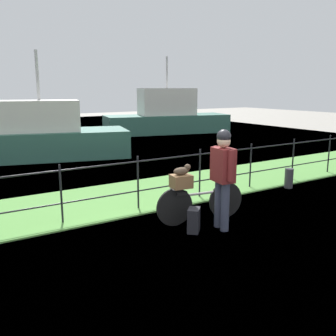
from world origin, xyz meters
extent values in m
plane|color=gray|center=(0.00, 0.00, 0.00)|extent=(60.00, 60.00, 0.00)
cube|color=#569342|center=(0.00, 2.76, 0.01)|extent=(27.00, 2.40, 0.03)
plane|color=slate|center=(0.00, 11.03, 0.00)|extent=(30.00, 30.00, 0.00)
cylinder|color=black|center=(-1.50, 1.91, 0.53)|extent=(0.04, 0.04, 1.06)
cylinder|color=black|center=(0.00, 1.91, 0.53)|extent=(0.04, 0.04, 1.06)
cylinder|color=black|center=(1.50, 1.91, 0.53)|extent=(0.04, 0.04, 1.06)
cylinder|color=black|center=(3.00, 1.91, 0.53)|extent=(0.04, 0.04, 1.06)
cylinder|color=black|center=(4.50, 1.91, 0.53)|extent=(0.04, 0.04, 1.06)
cylinder|color=black|center=(6.00, 1.91, 0.53)|extent=(0.04, 0.04, 1.06)
cylinder|color=black|center=(0.00, 1.91, 0.37)|extent=(18.00, 0.03, 0.03)
cylinder|color=black|center=(0.00, 1.91, 0.95)|extent=(18.00, 0.03, 0.03)
cylinder|color=black|center=(1.11, 0.63, 0.33)|extent=(0.66, 0.15, 0.66)
cylinder|color=black|center=(0.10, 0.79, 0.33)|extent=(0.66, 0.15, 0.66)
cylinder|color=#BCB7B2|center=(0.61, 0.71, 0.51)|extent=(0.79, 0.16, 0.04)
cube|color=black|center=(0.22, 0.77, 0.56)|extent=(0.21, 0.12, 0.06)
cube|color=slate|center=(0.22, 0.77, 0.66)|extent=(0.38, 0.21, 0.02)
cube|color=brown|center=(0.22, 0.77, 0.78)|extent=(0.38, 0.32, 0.22)
ellipsoid|color=#4C3D2D|center=(0.22, 0.77, 0.95)|extent=(0.30, 0.18, 0.13)
sphere|color=#4C3D2D|center=(0.34, 0.75, 1.01)|extent=(0.11, 0.11, 0.11)
cylinder|color=#383D51|center=(0.70, 0.34, 0.41)|extent=(0.14, 0.14, 0.82)
cylinder|color=#383D51|center=(0.67, 0.14, 0.41)|extent=(0.14, 0.14, 0.82)
cube|color=maroon|center=(0.69, 0.24, 1.10)|extent=(0.32, 0.43, 0.56)
cylinder|color=maroon|center=(0.72, 0.46, 1.13)|extent=(0.10, 0.10, 0.50)
cylinder|color=maroon|center=(0.65, 0.03, 1.13)|extent=(0.10, 0.10, 0.50)
sphere|color=tan|center=(0.69, 0.24, 1.49)|extent=(0.22, 0.22, 0.22)
sphere|color=black|center=(0.69, 0.24, 1.57)|extent=(0.23, 0.23, 0.23)
cube|color=black|center=(0.21, 0.38, 0.20)|extent=(0.32, 0.33, 0.40)
cylinder|color=#38383D|center=(3.78, 1.41, 0.23)|extent=(0.20, 0.20, 0.47)
cube|color=#336656|center=(7.40, 12.50, 0.47)|extent=(6.77, 3.40, 0.94)
cube|color=silver|center=(7.40, 12.50, 1.63)|extent=(3.09, 2.01, 1.38)
cylinder|color=#B2B2B2|center=(7.40, 12.50, 3.12)|extent=(0.10, 0.10, 1.60)
cube|color=#336656|center=(-0.11, 8.55, 0.46)|extent=(6.01, 3.45, 0.92)
cube|color=silver|center=(-0.11, 8.55, 1.43)|extent=(2.78, 2.03, 1.02)
cylinder|color=#B2B2B2|center=(-0.11, 8.55, 2.73)|extent=(0.10, 0.10, 1.60)
camera|label=1|loc=(-3.32, -4.34, 2.33)|focal=40.25mm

